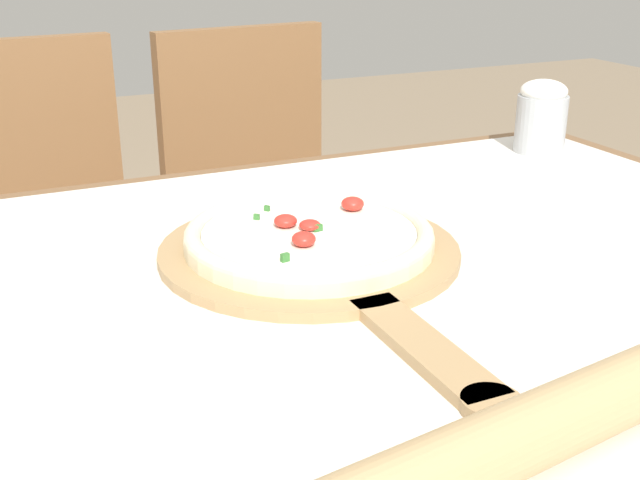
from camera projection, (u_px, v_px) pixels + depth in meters
name	position (u px, v px, depth m)	size (l,w,h in m)	color
dining_table	(320.00, 380.00, 0.86)	(1.44, 1.04, 0.74)	brown
towel_cloth	(320.00, 301.00, 0.82)	(1.36, 0.96, 0.00)	silver
pizza_peel	(318.00, 258.00, 0.91)	(0.35, 0.55, 0.01)	tan
pizza	(309.00, 235.00, 0.92)	(0.29, 0.29, 0.04)	beige
rolling_pin	(498.00, 447.00, 0.54)	(0.44, 0.10, 0.05)	tan
chair_left	(42.00, 242.00, 1.56)	(0.43, 0.43, 0.91)	brown
chair_right	(264.00, 210.00, 1.74)	(0.44, 0.44, 0.91)	brown
flour_cup	(542.00, 116.00, 1.34)	(0.08, 0.08, 0.12)	#B2B7BC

